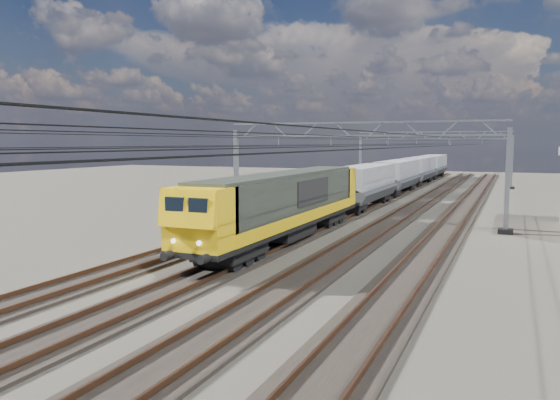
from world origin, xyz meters
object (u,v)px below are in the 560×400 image
at_px(catenary_gantry_mid, 359,169).
at_px(hopper_wagon_mid, 397,174).
at_px(locomotive, 285,202).
at_px(hopper_wagon_lead, 365,183).
at_px(hopper_wagon_third, 418,168).
at_px(hopper_wagon_fourth, 433,165).
at_px(catenary_gantry_far, 432,156).

bearing_deg(catenary_gantry_mid, hopper_wagon_mid, 94.83).
xyz_separation_m(catenary_gantry_mid, locomotive, (-2.00, -8.25, -1.58)).
height_order(hopper_wagon_lead, hopper_wagon_mid, same).
bearing_deg(hopper_wagon_mid, hopper_wagon_lead, -90.00).
distance_m(locomotive, hopper_wagon_lead, 17.70).
xyz_separation_m(hopper_wagon_third, hopper_wagon_fourth, (0.00, 14.20, 0.00)).
relative_size(catenary_gantry_mid, hopper_wagon_fourth, 1.53).
distance_m(catenary_gantry_mid, hopper_wagon_mid, 23.79).
xyz_separation_m(locomotive, hopper_wagon_mid, (-0.00, 31.90, -0.09)).
bearing_deg(hopper_wagon_lead, catenary_gantry_far, 85.69).
height_order(catenary_gantry_mid, hopper_wagon_mid, catenary_gantry_mid).
height_order(locomotive, hopper_wagon_lead, locomotive).
relative_size(hopper_wagon_lead, hopper_wagon_fourth, 1.00).
xyz_separation_m(locomotive, hopper_wagon_third, (-0.00, 46.10, -0.09)).
bearing_deg(hopper_wagon_mid, hopper_wagon_third, 90.00).
relative_size(catenary_gantry_mid, hopper_wagon_lead, 1.53).
xyz_separation_m(hopper_wagon_mid, hopper_wagon_third, (0.00, 14.20, 0.00)).
distance_m(catenary_gantry_far, hopper_wagon_mid, 12.62).
bearing_deg(locomotive, hopper_wagon_mid, 90.00).
height_order(catenary_gantry_far, hopper_wagon_lead, catenary_gantry_far).
height_order(locomotive, hopper_wagon_mid, locomotive).
distance_m(catenary_gantry_mid, hopper_wagon_lead, 9.80).
xyz_separation_m(catenary_gantry_far, hopper_wagon_lead, (-2.00, -26.55, -1.67)).
bearing_deg(hopper_wagon_fourth, hopper_wagon_mid, -90.00).
height_order(catenary_gantry_mid, hopper_wagon_third, catenary_gantry_mid).
height_order(catenary_gantry_mid, locomotive, catenary_gantry_mid).
distance_m(hopper_wagon_lead, hopper_wagon_fourth, 42.60).
height_order(locomotive, hopper_wagon_third, locomotive).
distance_m(hopper_wagon_lead, hopper_wagon_third, 28.40).
xyz_separation_m(catenary_gantry_mid, catenary_gantry_far, (0.00, 36.00, 0.00)).
distance_m(hopper_wagon_third, hopper_wagon_fourth, 14.20).
height_order(hopper_wagon_lead, hopper_wagon_third, same).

